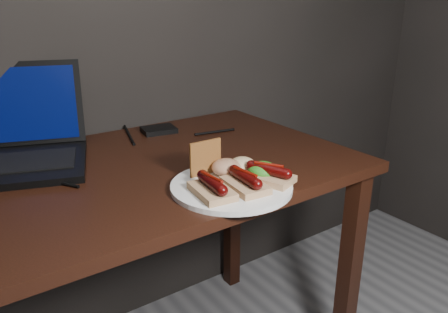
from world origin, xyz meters
name	(u,v)px	position (x,y,z in m)	size (l,w,h in m)	color
desk	(94,210)	(0.00, 1.38, 0.66)	(1.40, 0.70, 0.75)	black
laptop	(17,143)	(-0.12, 1.60, 0.80)	(0.45, 0.46, 0.25)	black
hard_drive	(159,130)	(0.31, 1.63, 0.76)	(0.11, 0.08, 0.02)	black
desk_cables	(67,160)	(-0.01, 1.53, 0.75)	(1.08, 0.43, 0.01)	black
plate	(231,186)	(0.25, 1.13, 0.76)	(0.28, 0.28, 0.01)	white
bread_sausage_left	(212,187)	(0.18, 1.11, 0.78)	(0.08, 0.12, 0.04)	tan
bread_sausage_center	(245,182)	(0.26, 1.09, 0.78)	(0.08, 0.12, 0.04)	tan
bread_sausage_right	(268,174)	(0.33, 1.10, 0.78)	(0.10, 0.13, 0.04)	tan
crispbread	(205,158)	(0.23, 1.21, 0.80)	(0.09, 0.01, 0.09)	#AF6A30
salad_greens	(263,170)	(0.33, 1.12, 0.78)	(0.07, 0.07, 0.04)	#1B5511
salsa_mound	(226,167)	(0.27, 1.18, 0.78)	(0.07, 0.07, 0.04)	maroon
coleslaw_mound	(242,164)	(0.32, 1.18, 0.78)	(0.06, 0.06, 0.04)	beige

